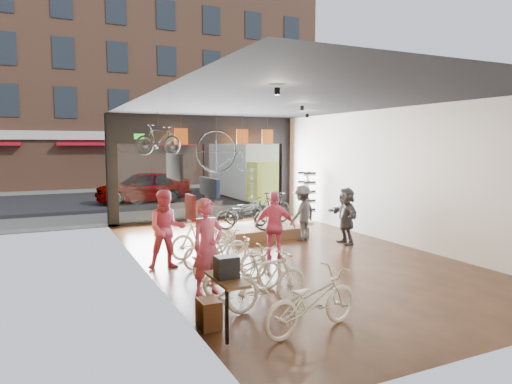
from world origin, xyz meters
TOP-DOWN VIEW (x-y plane):
  - ground_plane at (0.00, 0.00)m, footprint 7.00×12.00m
  - ceiling at (0.00, 0.00)m, footprint 7.00×12.00m
  - wall_left at (-3.52, 0.00)m, footprint 0.04×12.00m
  - wall_right at (3.52, 0.00)m, footprint 0.04×12.00m
  - wall_back at (0.00, -6.02)m, footprint 7.00×0.04m
  - storefront at (0.00, 6.00)m, footprint 7.00×0.26m
  - exit_sign at (-2.40, 5.88)m, footprint 0.35×0.06m
  - street_road at (0.00, 15.00)m, footprint 30.00×18.00m
  - sidewalk_near at (0.00, 7.20)m, footprint 30.00×2.40m
  - sidewalk_far at (0.00, 19.00)m, footprint 30.00×2.00m
  - opposite_building at (0.00, 21.50)m, footprint 26.00×5.00m
  - street_car at (-1.08, 12.00)m, footprint 4.43×1.78m
  - box_truck at (4.39, 11.00)m, footprint 2.41×7.23m
  - floor_bike_0 at (-1.93, -4.38)m, footprint 1.86×0.94m
  - floor_bike_1 at (-2.09, -3.23)m, footprint 1.68×0.68m
  - floor_bike_2 at (-2.15, -2.35)m, footprint 1.69×0.70m
  - floor_bike_3 at (-2.09, -1.58)m, footprint 1.62×0.75m
  - floor_bike_4 at (-1.97, -0.39)m, footprint 1.70×0.81m
  - floor_bike_5 at (-2.01, 0.59)m, footprint 1.70×0.79m
  - display_platform at (0.52, 2.42)m, footprint 2.40×1.80m
  - display_bike_left at (-0.20, 1.97)m, footprint 1.73×1.35m
  - display_bike_mid at (0.97, 2.48)m, footprint 1.76×1.08m
  - display_bike_right at (0.32, 3.08)m, footprint 1.64×0.89m
  - customer_0 at (-2.77, -2.13)m, footprint 0.75×0.59m
  - customer_1 at (-3.00, -0.02)m, footprint 0.94×0.78m
  - customer_2 at (-0.50, -0.47)m, footprint 1.05×0.85m
  - customer_3 at (1.30, 1.26)m, footprint 1.19×0.98m
  - customer_5 at (2.18, 0.36)m, footprint 0.68×1.53m
  - sunglasses_rack at (2.95, 3.69)m, footprint 0.60×0.52m
  - wall_merch at (-3.38, -3.50)m, footprint 0.40×2.40m
  - penny_farthing at (0.07, 4.21)m, footprint 1.75×0.06m
  - hung_bike at (-2.14, 4.20)m, footprint 1.64×0.88m
  - jersey_left at (-1.12, 5.20)m, footprint 0.45×0.03m
  - jersey_mid at (1.14, 5.20)m, footprint 0.45×0.03m
  - jersey_right at (2.16, 5.20)m, footprint 0.45×0.03m

SIDE VIEW (x-z plane):
  - ground_plane at x=0.00m, z-range -0.04..0.00m
  - street_road at x=0.00m, z-range -0.02..0.00m
  - sidewalk_near at x=0.00m, z-range 0.00..0.12m
  - sidewalk_far at x=0.00m, z-range 0.00..0.12m
  - display_platform at x=0.52m, z-range 0.00..0.30m
  - floor_bike_4 at x=-1.97m, z-range 0.00..0.86m
  - floor_bike_2 at x=-2.15m, z-range 0.00..0.87m
  - floor_bike_0 at x=-1.93m, z-range 0.00..0.93m
  - floor_bike_3 at x=-2.09m, z-range 0.00..0.94m
  - floor_bike_1 at x=-2.09m, z-range 0.00..0.98m
  - floor_bike_5 at x=-2.01m, z-range 0.00..0.98m
  - display_bike_right at x=0.32m, z-range 0.30..1.12m
  - display_bike_left at x=-0.20m, z-range 0.30..1.17m
  - street_car at x=-1.08m, z-range 0.00..1.51m
  - customer_5 at x=2.18m, z-range 0.00..1.59m
  - customer_3 at x=1.30m, z-range 0.00..1.61m
  - display_bike_mid at x=0.97m, z-range 0.30..1.32m
  - customer_2 at x=-0.50m, z-range 0.00..1.67m
  - customer_1 at x=-3.00m, z-range 0.00..1.78m
  - customer_0 at x=-2.77m, z-range 0.00..1.80m
  - sunglasses_rack at x=2.95m, z-range 0.00..1.84m
  - wall_merch at x=-3.38m, z-range 0.00..2.60m
  - box_truck at x=4.39m, z-range 0.00..2.85m
  - wall_left at x=-3.52m, z-range 0.00..3.80m
  - wall_right at x=3.52m, z-range 0.00..3.80m
  - wall_back at x=0.00m, z-range 0.00..3.80m
  - storefront at x=0.00m, z-range 0.00..3.80m
  - penny_farthing at x=0.07m, z-range 1.80..3.20m
  - hung_bike at x=-2.14m, z-range 2.45..3.40m
  - exit_sign at x=-2.40m, z-range 2.96..3.14m
  - jersey_left at x=-1.12m, z-range 2.77..3.32m
  - jersey_mid at x=1.14m, z-range 2.77..3.32m
  - jersey_right at x=2.16m, z-range 2.77..3.32m
  - ceiling at x=0.00m, z-range 3.80..3.84m
  - opposite_building at x=0.00m, z-range 0.00..14.00m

